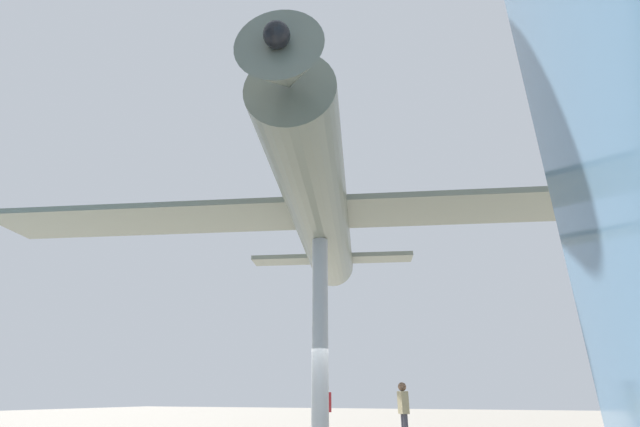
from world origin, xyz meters
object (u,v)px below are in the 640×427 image
(visitor_person, at_px, (325,407))
(visitor_second, at_px, (404,408))
(suspended_airplane, at_px, (319,211))
(support_pylon_central, at_px, (320,336))

(visitor_person, relative_size, visitor_second, 0.99)
(suspended_airplane, bearing_deg, visitor_person, -87.73)
(suspended_airplane, distance_m, visitor_second, 6.44)
(support_pylon_central, bearing_deg, visitor_second, -125.67)
(suspended_airplane, xyz_separation_m, visitor_second, (-1.72, -2.62, -5.63))
(suspended_airplane, height_order, visitor_person, suspended_airplane)
(suspended_airplane, height_order, visitor_second, suspended_airplane)
(visitor_person, bearing_deg, suspended_airplane, -145.94)
(support_pylon_central, distance_m, visitor_second, 3.56)
(support_pylon_central, height_order, visitor_person, support_pylon_central)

